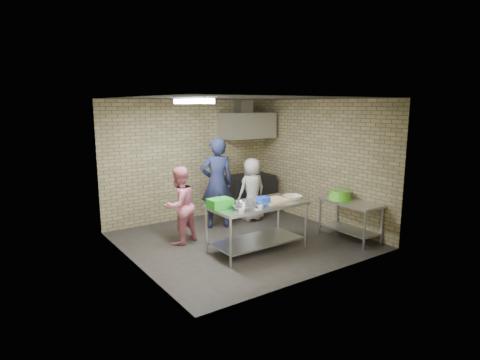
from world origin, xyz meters
The scene contains 26 objects.
floor centered at (0.00, 0.00, 0.00)m, with size 4.20×4.20×0.00m, color black.
ceiling centered at (0.00, 0.00, 2.70)m, with size 4.20×4.20×0.00m, color black.
back_wall centered at (0.00, 2.00, 1.35)m, with size 4.20×0.06×2.70m, color tan.
front_wall centered at (0.00, -2.00, 1.35)m, with size 4.20×0.06×2.70m, color tan.
left_wall centered at (-2.10, 0.00, 1.35)m, with size 0.06×4.00×2.70m, color tan.
right_wall centered at (2.10, 0.00, 1.35)m, with size 0.06×4.00×2.70m, color tan.
prep_table centered at (-0.07, -0.58, 0.44)m, with size 1.74×0.87×0.87m, color silver.
side_counter centered at (1.80, -1.10, 0.38)m, with size 0.60×1.20×0.75m, color silver.
stove centered at (1.35, 1.65, 0.45)m, with size 1.20×0.70×0.90m, color black.
range_hood centered at (1.35, 1.70, 2.10)m, with size 1.30×0.60×0.60m, color silver.
hood_duct centered at (1.35, 1.85, 2.55)m, with size 0.35×0.30×0.30m, color #A5A8AD.
wall_shelf centered at (1.65, 1.89, 1.92)m, with size 0.80×0.20×0.04m, color #3F2B19.
fluorescent_fixture centered at (-1.00, 0.00, 2.64)m, with size 0.10×1.25×0.08m, color white.
green_crate centered at (-0.77, -0.46, 0.95)m, with size 0.39×0.29×0.15m, color green.
blue_tub centered at (-0.02, -0.68, 0.93)m, with size 0.19×0.19×0.13m, color #163FAA.
cutting_board centered at (0.28, -0.60, 0.89)m, with size 0.53×0.41×0.03m, color #D7B17C.
mixing_bowl_a centered at (-0.57, -0.78, 0.91)m, with size 0.27×0.27×0.07m, color #B9BBC0.
mixing_bowl_b centered at (-0.37, -0.53, 0.90)m, with size 0.21×0.21×0.06m, color silver.
mixing_bowl_c centered at (-0.17, -0.80, 0.90)m, with size 0.25×0.25×0.06m, color silver.
ceramic_bowl centered at (0.63, -0.73, 0.91)m, with size 0.33×0.33×0.08m, color beige.
green_basin centered at (1.78, -0.85, 0.83)m, with size 0.46×0.46×0.17m, color #59C626, non-canonical shape.
bottle_red centered at (1.40, 1.89, 2.03)m, with size 0.07×0.07×0.18m, color #B22619.
bottle_green centered at (1.80, 1.89, 2.02)m, with size 0.06×0.06×0.15m, color green.
man_navy centered at (0.08, 1.01, 0.96)m, with size 0.70×0.46×1.91m, color #161837.
woman_pink centered at (-1.03, 0.56, 0.73)m, with size 0.71×0.55×1.46m, color #CC6C80.
woman_white centered at (1.01, 1.03, 0.71)m, with size 0.69×0.45×1.42m, color silver.
Camera 1 is at (-4.21, -6.01, 2.58)m, focal length 29.76 mm.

